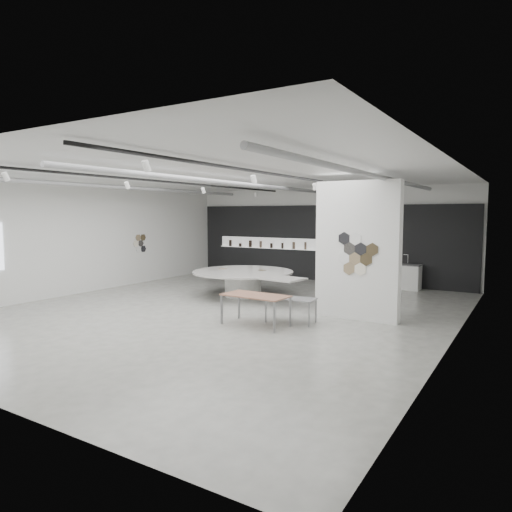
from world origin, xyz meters
The scene contains 7 objects.
room centered at (-0.09, 0.00, 2.07)m, with size 12.02×14.02×3.82m.
back_wall_display centered at (-0.08, 6.93, 1.54)m, with size 11.80×0.27×3.10m.
partition_column centered at (3.50, 1.00, 1.80)m, with size 2.20×0.38×3.60m.
display_island centered at (-0.79, 2.21, 0.56)m, with size 4.50×3.83×0.86m.
sample_table_wood centered at (1.62, -1.00, 0.71)m, with size 1.67×0.89×0.77m.
sample_table_stone centered at (2.22, -0.26, 0.58)m, with size 1.28×0.74×0.63m.
kitchen_counter centered at (3.19, 6.52, 0.46)m, with size 1.63×0.68×1.27m.
Camera 1 is at (7.40, -10.44, 2.75)m, focal length 32.00 mm.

